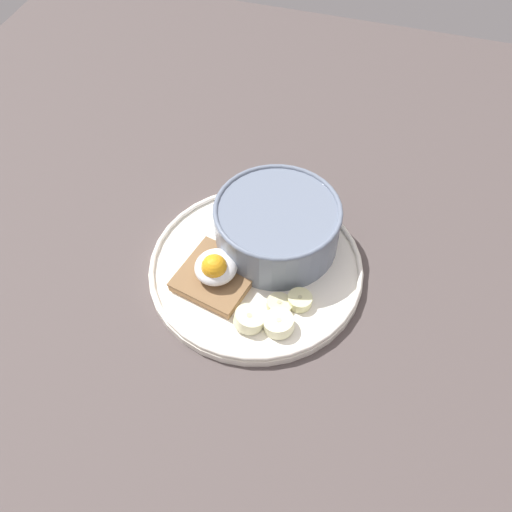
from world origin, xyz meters
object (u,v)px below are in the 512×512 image
(toast_slice, at_px, (217,276))
(banana_slice_left, at_px, (300,300))
(oatmeal_bowl, at_px, (277,226))
(banana_slice_front, at_px, (279,323))
(banana_slice_back, at_px, (279,304))
(poached_egg, at_px, (215,267))
(banana_slice_right, at_px, (249,319))

(toast_slice, xyz_separation_m, banana_slice_left, (-0.00, -0.10, -0.00))
(oatmeal_bowl, xyz_separation_m, banana_slice_front, (-0.12, -0.03, -0.02))
(oatmeal_bowl, bearing_deg, banana_slice_back, -162.50)
(poached_egg, relative_size, banana_slice_front, 1.09)
(oatmeal_bowl, relative_size, banana_slice_front, 3.22)
(banana_slice_right, bearing_deg, poached_egg, 50.96)
(toast_slice, distance_m, poached_egg, 0.02)
(toast_slice, height_order, banana_slice_left, same)
(toast_slice, height_order, banana_slice_back, toast_slice)
(oatmeal_bowl, height_order, poached_egg, oatmeal_bowl)
(banana_slice_left, distance_m, banana_slice_back, 0.02)
(toast_slice, bearing_deg, poached_egg, -174.18)
(oatmeal_bowl, distance_m, toast_slice, 0.09)
(oatmeal_bowl, distance_m, banana_slice_front, 0.12)
(banana_slice_right, bearing_deg, toast_slice, 49.91)
(oatmeal_bowl, height_order, banana_slice_left, oatmeal_bowl)
(oatmeal_bowl, distance_m, poached_egg, 0.09)
(toast_slice, distance_m, banana_slice_back, 0.08)
(toast_slice, distance_m, banana_slice_right, 0.07)
(toast_slice, relative_size, banana_slice_front, 2.11)
(banana_slice_back, bearing_deg, banana_slice_front, -166.05)
(poached_egg, height_order, banana_slice_left, poached_egg)
(banana_slice_front, bearing_deg, banana_slice_right, 97.70)
(banana_slice_back, bearing_deg, poached_egg, 80.40)
(poached_egg, distance_m, banana_slice_back, 0.08)
(banana_slice_back, height_order, banana_slice_right, banana_slice_right)
(poached_egg, bearing_deg, oatmeal_bowl, -33.26)
(toast_slice, bearing_deg, banana_slice_back, -100.84)
(banana_slice_back, bearing_deg, banana_slice_left, -61.04)
(banana_slice_back, bearing_deg, banana_slice_right, 139.57)
(toast_slice, relative_size, banana_slice_left, 2.54)
(toast_slice, bearing_deg, oatmeal_bowl, -33.98)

